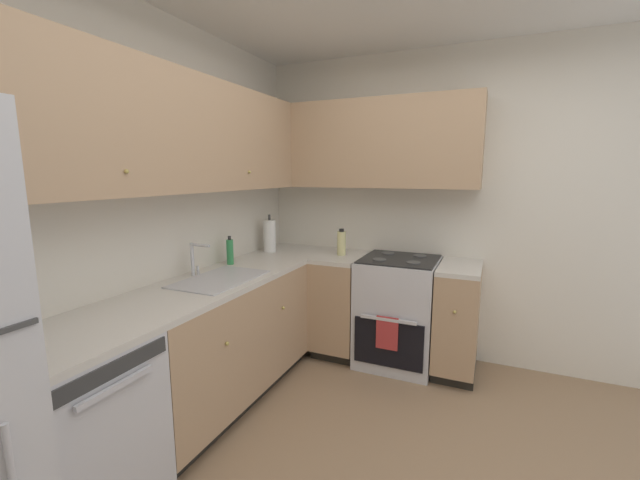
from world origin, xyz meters
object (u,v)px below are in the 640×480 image
object	(u,v)px
paper_towel_roll	(270,236)
oven_range	(398,310)
soap_bottle	(230,252)
dishwasher	(73,434)
oil_bottle	(341,243)

from	to	relation	value
paper_towel_roll	oven_range	bearing A→B (deg)	-83.34
oven_range	soap_bottle	world-z (taller)	soap_bottle
oven_range	paper_towel_roll	xyz separation A→B (m)	(-0.14, 1.16, 0.58)
dishwasher	paper_towel_roll	distance (m)	2.11
soap_bottle	oven_range	bearing A→B (deg)	-59.18
dishwasher	oven_range	bearing A→B (deg)	-24.87
dishwasher	paper_towel_roll	size ratio (longest dim) A/B	2.46
soap_bottle	paper_towel_roll	size ratio (longest dim) A/B	0.64
oven_range	soap_bottle	xyz separation A→B (m)	(-0.70, 1.18, 0.54)
paper_towel_roll	oil_bottle	size ratio (longest dim) A/B	1.51
oven_range	oil_bottle	bearing A→B (deg)	92.07
oven_range	paper_towel_roll	distance (m)	1.30
paper_towel_roll	dishwasher	bearing A→B (deg)	-175.45
oven_range	soap_bottle	size ratio (longest dim) A/B	4.65
dishwasher	paper_towel_roll	world-z (taller)	paper_towel_roll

